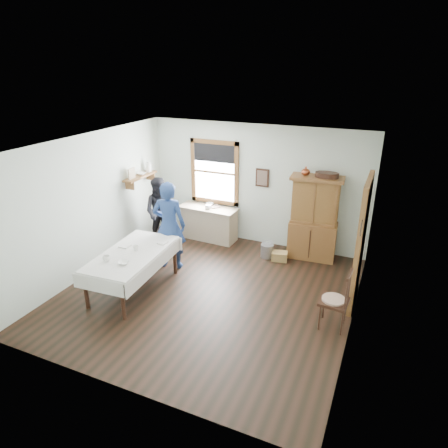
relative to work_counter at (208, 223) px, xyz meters
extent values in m
cube|color=black|center=(1.04, -2.18, -0.39)|extent=(5.00, 5.00, 0.01)
cube|color=white|center=(1.04, -2.18, 2.30)|extent=(5.00, 5.00, 0.01)
cube|color=silver|center=(1.04, 0.32, 0.96)|extent=(5.00, 0.01, 2.70)
cube|color=silver|center=(1.04, -4.68, 0.96)|extent=(5.00, 0.01, 2.70)
cube|color=silver|center=(-1.46, -2.18, 0.96)|extent=(0.01, 5.00, 2.70)
cube|color=silver|center=(3.54, -2.18, 0.96)|extent=(0.01, 5.00, 2.70)
cube|color=white|center=(0.04, 0.31, 1.16)|extent=(1.00, 0.02, 1.30)
cube|color=brown|center=(0.04, 0.28, 1.85)|extent=(1.18, 0.06, 0.09)
cube|color=brown|center=(0.04, 0.28, 0.46)|extent=(1.18, 0.06, 0.09)
cube|color=brown|center=(-0.50, 0.28, 1.16)|extent=(0.09, 0.06, 1.48)
cube|color=brown|center=(0.59, 0.28, 1.16)|extent=(0.09, 0.06, 1.48)
cube|color=black|center=(0.04, 0.26, 1.61)|extent=(0.98, 0.03, 0.40)
cube|color=#493D34|center=(3.51, -1.33, 0.66)|extent=(0.03, 0.90, 2.10)
cube|color=brown|center=(3.48, -1.84, 0.66)|extent=(0.08, 0.12, 2.10)
cube|color=brown|center=(3.48, -0.82, 0.66)|extent=(0.08, 0.12, 2.10)
cube|color=brown|center=(3.48, -1.33, 1.77)|extent=(0.08, 1.14, 0.12)
cube|color=brown|center=(-1.33, -0.68, 1.16)|extent=(0.24, 1.00, 0.04)
cube|color=brown|center=(-1.33, -1.08, 1.06)|extent=(0.22, 0.03, 0.18)
cube|color=brown|center=(-1.33, -0.28, 1.06)|extent=(0.22, 0.03, 0.18)
cube|color=tan|center=(-1.33, -0.98, 1.29)|extent=(0.03, 0.22, 0.24)
cylinder|color=white|center=(-1.33, -0.33, 1.29)|extent=(0.12, 0.12, 0.22)
cube|color=#381F13|center=(1.19, 0.28, 1.16)|extent=(0.30, 0.04, 0.40)
torus|color=black|center=(3.49, -1.88, 1.33)|extent=(0.01, 0.27, 0.27)
cube|color=tan|center=(0.00, 0.00, 0.00)|extent=(1.39, 0.58, 0.78)
cube|color=brown|center=(2.44, 0.00, 0.50)|extent=(1.09, 0.58, 1.79)
cube|color=silver|center=(-0.25, -2.61, -0.01)|extent=(1.11, 1.95, 0.76)
cube|color=#381F13|center=(3.27, -2.26, 0.11)|extent=(0.49, 0.49, 1.00)
cube|color=#96989E|center=(1.57, -0.36, -0.24)|extent=(0.36, 0.36, 0.29)
cube|color=tan|center=(1.86, -0.41, -0.30)|extent=(0.36, 0.29, 0.19)
imported|color=navy|center=(-0.11, -1.54, 0.44)|extent=(0.69, 0.54, 1.67)
imported|color=black|center=(-0.84, -0.69, 0.34)|extent=(0.84, 0.74, 1.45)
imported|color=white|center=(-0.45, -3.05, 0.42)|extent=(0.16, 0.16, 0.10)
imported|color=white|center=(-0.24, -2.51, 0.42)|extent=(0.13, 0.13, 0.10)
imported|color=white|center=(-0.12, -3.01, 0.39)|extent=(0.25, 0.25, 0.05)
imported|color=brown|center=(0.06, 0.05, 0.40)|extent=(0.25, 0.25, 0.02)
imported|color=white|center=(-0.02, 0.15, 0.42)|extent=(0.18, 0.18, 0.06)
imported|color=white|center=(-1.33, -0.63, 1.21)|extent=(0.22, 0.22, 0.05)
camera|label=1|loc=(3.81, -7.78, 3.55)|focal=32.00mm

